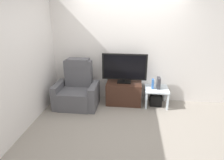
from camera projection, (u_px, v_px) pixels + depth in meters
name	position (u px, v px, depth m)	size (l,w,h in m)	color
ground_plane	(125.00, 121.00, 4.06)	(6.40, 6.40, 0.00)	gray
wall_back	(129.00, 48.00, 4.67)	(6.40, 0.06, 2.60)	silver
wall_side	(30.00, 57.00, 3.82)	(0.06, 4.48, 2.60)	silver
tv_stand	(124.00, 93.00, 4.75)	(0.82, 0.49, 0.52)	#3D2319
television	(124.00, 68.00, 4.55)	(1.04, 0.20, 0.69)	black
recliner_armchair	(77.00, 90.00, 4.61)	(0.98, 0.78, 1.08)	#515156
side_table	(156.00, 91.00, 4.62)	(0.54, 0.54, 0.42)	silver
subwoofer_box	(156.00, 99.00, 4.70)	(0.27, 0.27, 0.27)	black
book_upright	(153.00, 84.00, 4.55)	(0.05, 0.10, 0.23)	#3366B2
game_console	(159.00, 83.00, 4.56)	(0.07, 0.20, 0.26)	#333338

